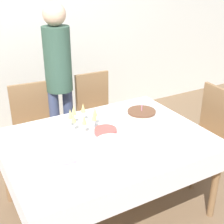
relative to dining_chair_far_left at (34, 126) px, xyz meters
name	(u,v)px	position (x,y,z in m)	size (l,w,h in m)	color
ground_plane	(107,207)	(0.36, -0.93, -0.52)	(12.00, 12.00, 0.00)	brown
wall_back	(32,27)	(0.36, 1.01, 0.83)	(8.00, 0.05, 2.70)	silver
dining_table	(107,148)	(0.36, -0.93, 0.11)	(1.66, 1.23, 0.73)	white
dining_chair_far_left	(34,126)	(0.00, 0.00, 0.00)	(0.46, 0.46, 0.95)	olive
dining_chair_far_right	(96,112)	(0.73, 0.00, 0.00)	(0.44, 0.44, 0.95)	olive
dining_chair_right_end	(206,129)	(1.51, -0.94, 0.00)	(0.44, 0.44, 0.95)	olive
birthday_cake	(141,115)	(0.80, -0.80, 0.26)	(0.26, 0.26, 0.17)	silver
champagne_tray	(82,120)	(0.26, -0.66, 0.29)	(0.37, 0.37, 0.18)	silver
plate_stack_main	(111,145)	(0.31, -1.09, 0.24)	(0.25, 0.25, 0.06)	silver
plate_stack_dessert	(106,131)	(0.39, -0.86, 0.23)	(0.19, 0.19, 0.04)	#CC4C47
cake_knife	(159,127)	(0.86, -0.99, 0.21)	(0.30, 0.03, 0.00)	silver
fork_pile	(70,172)	(-0.09, -1.24, 0.22)	(0.17, 0.08, 0.02)	silver
napkin_pile	(64,160)	(-0.07, -1.07, 0.22)	(0.15, 0.15, 0.01)	pink
person_standing	(58,71)	(0.33, 0.07, 0.53)	(0.28, 0.28, 1.72)	#3F4C72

